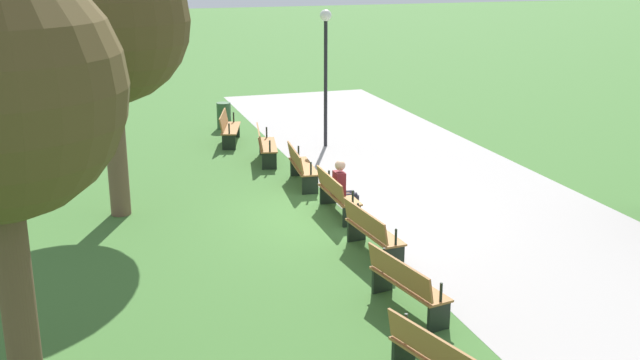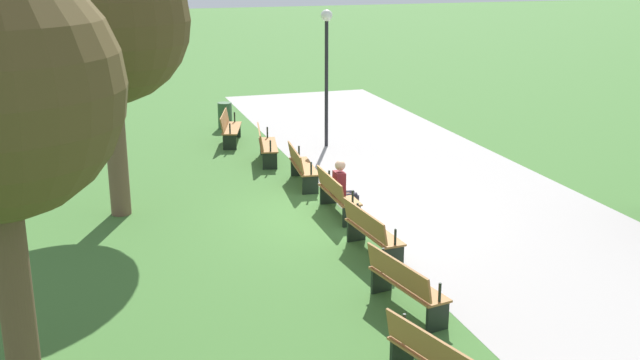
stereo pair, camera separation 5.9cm
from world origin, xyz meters
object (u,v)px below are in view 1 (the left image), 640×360
bench_2 (301,166)px  person_seated (343,186)px  bench_4 (371,231)px  lamp_post (326,52)px  bench_0 (229,128)px  bench_6 (439,360)px  tree_0 (106,22)px  trash_bin (224,116)px  bench_5 (406,283)px  bench_1 (265,144)px  bench_3 (336,194)px

bench_2 → person_seated: 2.36m
bench_4 → lamp_post: 8.47m
bench_0 → bench_6: same height
tree_0 → trash_bin: tree_0 is taller
bench_4 → bench_5: same height
bench_0 → bench_5: (11.42, 0.53, 0.00)m
bench_1 → bench_2: same height
bench_3 → bench_4: (2.30, -0.11, 0.00)m
bench_1 → bench_2: bearing=18.7°
bench_5 → lamp_post: bearing=158.1°
person_seated → bench_6: bearing=-9.2°
bench_2 → trash_bin: (-6.50, -0.62, -0.06)m
trash_bin → tree_0: bearing=-26.1°
bench_0 → bench_3: size_ratio=1.04×
person_seated → lamp_post: size_ratio=0.31×
bench_4 → tree_0: bearing=-136.8°
bench_3 → trash_bin: bench_3 is taller
bench_1 → bench_4: size_ratio=1.01×
bench_6 → lamp_post: size_ratio=0.45×
lamp_post → bench_1: bearing=-61.4°
bench_2 → person_seated: size_ratio=1.40×
tree_0 → bench_0: bearing=148.0°
bench_2 → bench_3: (2.30, 0.11, 0.00)m
bench_5 → tree_0: 7.99m
bench_6 → trash_bin: 15.63m
bench_5 → lamp_post: 10.71m
bench_1 → bench_4: bearing=13.4°
bench_3 → person_seated: size_ratio=1.37×
bench_5 → trash_bin: (-13.39, -0.30, -0.06)m
tree_0 → lamp_post: bearing=125.7°
bench_4 → lamp_post: lamp_post is taller
bench_6 → trash_bin: (-15.63, 0.24, -0.06)m
bench_2 → person_seated: (2.34, 0.25, 0.17)m
bench_3 → bench_5: (4.59, -0.43, 0.00)m
bench_3 → lamp_post: bearing=164.3°
bench_0 → trash_bin: (-1.97, 0.24, -0.06)m
person_seated → trash_bin: 8.88m
bench_0 → bench_4: same height
bench_5 → tree_0: (-6.01, -3.90, 3.53)m
person_seated → bench_0: bearing=-170.9°
bench_1 → trash_bin: (-4.21, -0.30, -0.06)m
bench_6 → trash_bin: bearing=163.1°
bench_2 → lamp_post: (-3.39, 1.71, 2.21)m
bench_4 → bench_5: 2.31m
bench_0 → trash_bin: bearing=-170.7°
bench_6 → person_seated: person_seated is taller
bench_3 → bench_4: bearing=-2.7°
bench_5 → bench_1: bearing=169.3°
bench_0 → person_seated: bearing=25.2°
bench_2 → tree_0: bearing=-72.9°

